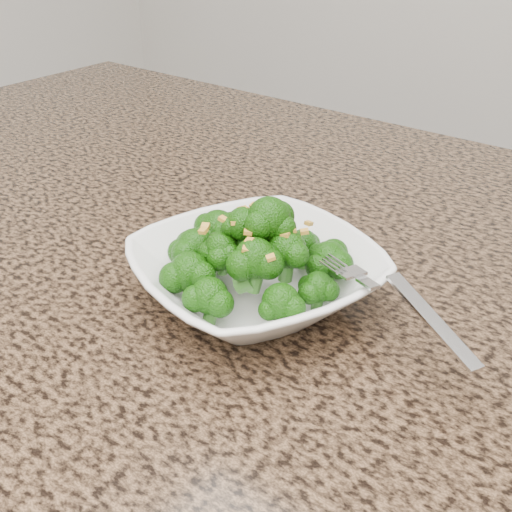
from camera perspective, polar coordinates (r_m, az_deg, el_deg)
The scene contains 5 objects.
granite_counter at distance 0.72m, azimuth -1.80°, elevation -1.00°, with size 1.64×1.04×0.03m, color brown.
bowl at distance 0.62m, azimuth 0.00°, elevation -1.77°, with size 0.23×0.23×0.06m, color white.
broccoli_pile at distance 0.59m, azimuth 0.00°, elevation 3.38°, with size 0.20×0.20×0.07m, color #185209, non-canonical shape.
garlic_topping at distance 0.57m, azimuth 0.00°, elevation 6.71°, with size 0.12×0.12×0.01m, color gold, non-canonical shape.
fork at distance 0.55m, azimuth 10.26°, elevation -2.51°, with size 0.18×0.03×0.01m, color silver, non-canonical shape.
Camera 1 is at (0.40, -0.17, 1.25)m, focal length 45.00 mm.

